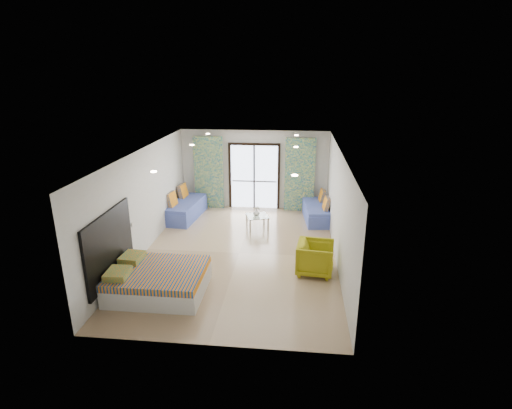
# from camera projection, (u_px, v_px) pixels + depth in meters

# --- Properties ---
(floor) EXTENTS (5.00, 7.50, 0.01)m
(floor) POSITION_uv_depth(u_px,v_px,m) (239.00, 253.00, 10.54)
(floor) COLOR #9C7E5D
(floor) RESTS_ON ground
(ceiling) EXTENTS (5.00, 7.50, 0.01)m
(ceiling) POSITION_uv_depth(u_px,v_px,m) (238.00, 152.00, 9.68)
(ceiling) COLOR silver
(ceiling) RESTS_ON ground
(wall_back) EXTENTS (5.00, 0.01, 2.70)m
(wall_back) POSITION_uv_depth(u_px,v_px,m) (254.00, 170.00, 13.65)
(wall_back) COLOR silver
(wall_back) RESTS_ON ground
(wall_front) EXTENTS (5.00, 0.01, 2.70)m
(wall_front) POSITION_uv_depth(u_px,v_px,m) (206.00, 277.00, 6.58)
(wall_front) COLOR silver
(wall_front) RESTS_ON ground
(wall_left) EXTENTS (0.01, 7.50, 2.70)m
(wall_left) POSITION_uv_depth(u_px,v_px,m) (143.00, 202.00, 10.36)
(wall_left) COLOR silver
(wall_left) RESTS_ON ground
(wall_right) EXTENTS (0.01, 7.50, 2.70)m
(wall_right) POSITION_uv_depth(u_px,v_px,m) (338.00, 208.00, 9.87)
(wall_right) COLOR silver
(wall_right) RESTS_ON ground
(balcony_door) EXTENTS (1.76, 0.08, 2.28)m
(balcony_door) POSITION_uv_depth(u_px,v_px,m) (254.00, 173.00, 13.65)
(balcony_door) COLOR black
(balcony_door) RESTS_ON floor
(balcony_rail) EXTENTS (1.52, 0.03, 0.04)m
(balcony_rail) POSITION_uv_depth(u_px,v_px,m) (254.00, 181.00, 13.76)
(balcony_rail) COLOR #595451
(balcony_rail) RESTS_ON balcony_door
(curtain_left) EXTENTS (1.00, 0.10, 2.50)m
(curtain_left) POSITION_uv_depth(u_px,v_px,m) (209.00, 173.00, 13.66)
(curtain_left) COLOR white
(curtain_left) RESTS_ON floor
(curtain_right) EXTENTS (1.00, 0.10, 2.50)m
(curtain_right) POSITION_uv_depth(u_px,v_px,m) (300.00, 175.00, 13.36)
(curtain_right) COLOR white
(curtain_right) RESTS_ON floor
(downlight_a) EXTENTS (0.12, 0.12, 0.02)m
(downlight_a) POSITION_uv_depth(u_px,v_px,m) (154.00, 172.00, 7.94)
(downlight_a) COLOR #FFE0B2
(downlight_a) RESTS_ON ceiling
(downlight_b) EXTENTS (0.12, 0.12, 0.02)m
(downlight_b) POSITION_uv_depth(u_px,v_px,m) (295.00, 175.00, 7.67)
(downlight_b) COLOR #FFE0B2
(downlight_b) RESTS_ON ceiling
(downlight_c) EXTENTS (0.12, 0.12, 0.02)m
(downlight_c) POSITION_uv_depth(u_px,v_px,m) (192.00, 145.00, 10.77)
(downlight_c) COLOR #FFE0B2
(downlight_c) RESTS_ON ceiling
(downlight_d) EXTENTS (0.12, 0.12, 0.02)m
(downlight_d) POSITION_uv_depth(u_px,v_px,m) (296.00, 147.00, 10.50)
(downlight_d) COLOR #FFE0B2
(downlight_d) RESTS_ON ceiling
(downlight_e) EXTENTS (0.12, 0.12, 0.02)m
(downlight_e) POSITION_uv_depth(u_px,v_px,m) (208.00, 134.00, 12.65)
(downlight_e) COLOR #FFE0B2
(downlight_e) RESTS_ON ceiling
(downlight_f) EXTENTS (0.12, 0.12, 0.02)m
(downlight_f) POSITION_uv_depth(u_px,v_px,m) (296.00, 135.00, 12.38)
(downlight_f) COLOR #FFE0B2
(downlight_f) RESTS_ON ceiling
(headboard) EXTENTS (0.06, 2.10, 1.50)m
(headboard) POSITION_uv_depth(u_px,v_px,m) (110.00, 246.00, 8.45)
(headboard) COLOR black
(headboard) RESTS_ON floor
(switch_plate) EXTENTS (0.02, 0.10, 0.10)m
(switch_plate) POSITION_uv_depth(u_px,v_px,m) (132.00, 224.00, 9.63)
(switch_plate) COLOR silver
(switch_plate) RESTS_ON wall_left
(bed) EXTENTS (1.98, 1.62, 0.68)m
(bed) POSITION_uv_depth(u_px,v_px,m) (157.00, 280.00, 8.60)
(bed) COLOR silver
(bed) RESTS_ON floor
(daybed_left) EXTENTS (0.97, 2.06, 0.98)m
(daybed_left) POSITION_uv_depth(u_px,v_px,m) (186.00, 209.00, 13.00)
(daybed_left) COLOR #495BB0
(daybed_left) RESTS_ON floor
(daybed_right) EXTENTS (0.88, 1.86, 0.89)m
(daybed_right) POSITION_uv_depth(u_px,v_px,m) (316.00, 211.00, 12.82)
(daybed_right) COLOR #495BB0
(daybed_right) RESTS_ON floor
(coffee_table) EXTENTS (0.79, 0.79, 0.72)m
(coffee_table) POSITION_uv_depth(u_px,v_px,m) (257.00, 217.00, 12.07)
(coffee_table) COLOR silver
(coffee_table) RESTS_ON floor
(vase) EXTENTS (0.27, 0.27, 0.21)m
(vase) POSITION_uv_depth(u_px,v_px,m) (256.00, 212.00, 12.02)
(vase) COLOR white
(vase) RESTS_ON coffee_table
(armchair) EXTENTS (0.86, 0.91, 0.85)m
(armchair) POSITION_uv_depth(u_px,v_px,m) (315.00, 256.00, 9.39)
(armchair) COLOR #A69E15
(armchair) RESTS_ON floor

